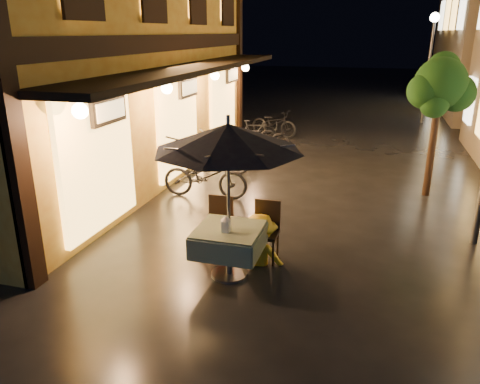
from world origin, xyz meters
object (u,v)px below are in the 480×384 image
(table_lantern, at_px, (226,223))
(person_yellow, at_px, (260,216))
(cafe_table, at_px, (229,240))
(person_orange, at_px, (216,217))
(bicycle_0, at_px, (205,176))
(patio_umbrella, at_px, (228,138))

(table_lantern, xyz_separation_m, person_yellow, (0.33, 0.71, -0.13))
(cafe_table, distance_m, person_orange, 0.64)
(person_orange, bearing_deg, cafe_table, 125.70)
(person_orange, distance_m, bicycle_0, 3.02)
(table_lantern, xyz_separation_m, bicycle_0, (-1.58, 3.40, -0.41))
(cafe_table, bearing_deg, patio_umbrella, 90.00)
(bicycle_0, bearing_deg, patio_umbrella, -157.67)
(patio_umbrella, relative_size, person_yellow, 1.56)
(patio_umbrella, xyz_separation_m, person_orange, (-0.37, 0.51, -1.43))
(cafe_table, relative_size, table_lantern, 3.96)
(patio_umbrella, xyz_separation_m, person_yellow, (0.33, 0.58, -1.36))
(patio_umbrella, relative_size, person_orange, 1.71)
(cafe_table, height_order, table_lantern, table_lantern)
(cafe_table, height_order, person_yellow, person_yellow)
(patio_umbrella, distance_m, table_lantern, 1.24)
(table_lantern, bearing_deg, person_orange, 120.04)
(patio_umbrella, xyz_separation_m, bicycle_0, (-1.58, 3.27, -1.64))
(patio_umbrella, relative_size, table_lantern, 9.84)
(table_lantern, height_order, bicycle_0, table_lantern)
(person_orange, xyz_separation_m, bicycle_0, (-1.20, 2.76, -0.22))
(cafe_table, bearing_deg, person_orange, 126.28)
(cafe_table, relative_size, person_yellow, 0.63)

